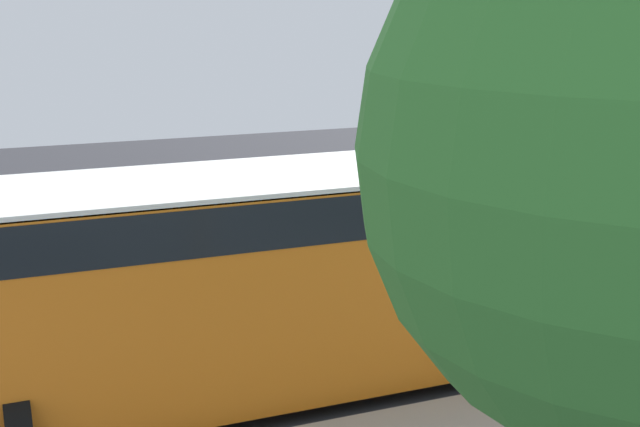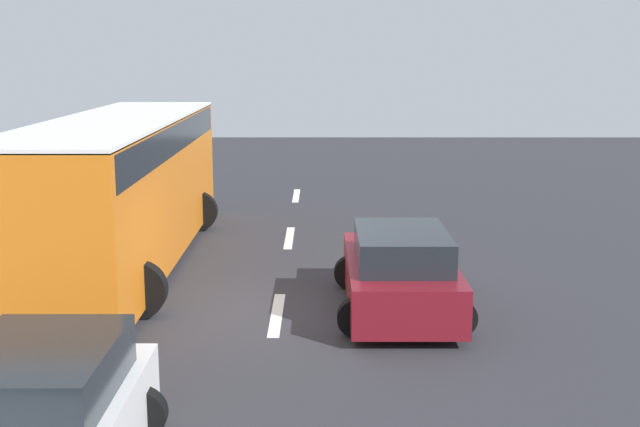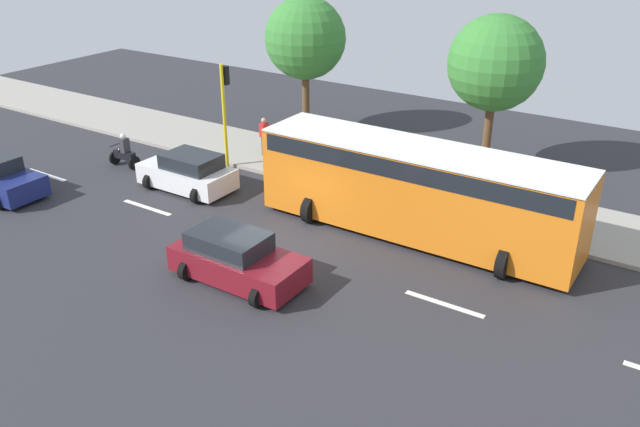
# 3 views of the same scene
# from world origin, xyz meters

# --- Properties ---
(ground_plane) EXTENTS (40.00, 60.00, 0.10)m
(ground_plane) POSITION_xyz_m (0.00, 0.00, -0.05)
(ground_plane) COLOR #2D2D33
(lane_stripe_far_north) EXTENTS (0.20, 2.40, 0.01)m
(lane_stripe_far_north) POSITION_xyz_m (0.00, -12.00, 0.01)
(lane_stripe_far_north) COLOR white
(lane_stripe_far_north) RESTS_ON ground
(lane_stripe_north) EXTENTS (0.20, 2.40, 0.01)m
(lane_stripe_north) POSITION_xyz_m (0.00, -6.00, 0.01)
(lane_stripe_north) COLOR white
(lane_stripe_north) RESTS_ON ground
(lane_stripe_mid) EXTENTS (0.20, 2.40, 0.01)m
(lane_stripe_mid) POSITION_xyz_m (0.00, 0.00, 0.01)
(lane_stripe_mid) COLOR white
(lane_stripe_mid) RESTS_ON ground
(car_maroon) EXTENTS (2.26, 4.12, 1.52)m
(car_maroon) POSITION_xyz_m (-2.16, -0.18, 0.71)
(car_maroon) COLOR maroon
(car_maroon) RESTS_ON ground
(city_bus) EXTENTS (3.20, 11.00, 3.16)m
(city_bus) POSITION_xyz_m (3.48, -3.36, 1.85)
(city_bus) COLOR orange
(city_bus) RESTS_ON ground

